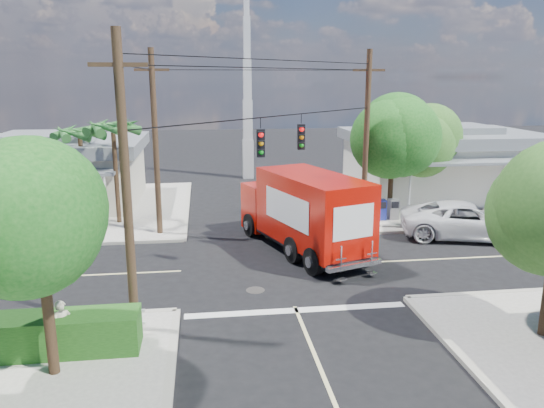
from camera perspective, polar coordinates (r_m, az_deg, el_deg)
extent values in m
plane|color=black|center=(22.18, 0.68, -6.74)|extent=(120.00, 120.00, 0.00)
cube|color=gray|center=(35.37, 15.97, 0.56)|extent=(14.00, 14.00, 0.14)
cube|color=#A8A394|center=(33.24, 4.82, 0.23)|extent=(0.25, 14.00, 0.14)
cube|color=#A8A394|center=(29.29, 21.33, -2.49)|extent=(14.00, 0.25, 0.14)
cube|color=gray|center=(33.47, -21.16, -0.56)|extent=(14.00, 14.00, 0.14)
cube|color=#A8A394|center=(32.51, -9.10, -0.20)|extent=(0.25, 14.00, 0.14)
cube|color=#A8A394|center=(26.96, -24.54, -4.13)|extent=(14.00, 0.25, 0.14)
cube|color=beige|center=(31.68, -1.89, -0.52)|extent=(0.12, 12.00, 0.01)
cube|color=beige|center=(25.52, 23.60, -5.15)|extent=(12.00, 0.12, 0.01)
cube|color=beige|center=(23.07, -24.95, -7.23)|extent=(12.00, 0.12, 0.01)
cube|color=silver|center=(18.25, 2.64, -11.35)|extent=(7.50, 0.40, 0.01)
cube|color=silver|center=(36.55, 17.69, 3.67)|extent=(11.00, 8.00, 3.40)
cube|color=slate|center=(36.28, 17.93, 6.86)|extent=(11.80, 8.80, 0.70)
cube|color=slate|center=(36.23, 17.98, 7.65)|extent=(6.05, 4.40, 0.50)
cube|color=slate|center=(32.06, 21.52, 4.25)|extent=(9.90, 1.80, 0.15)
cylinder|color=silver|center=(29.71, 14.56, 1.25)|extent=(0.12, 0.12, 2.90)
cube|color=beige|center=(34.81, -22.43, 2.66)|extent=(10.00, 8.00, 3.20)
cube|color=slate|center=(34.53, -22.72, 5.84)|extent=(10.80, 8.80, 0.70)
cube|color=slate|center=(34.48, -22.80, 6.66)|extent=(5.50, 4.40, 0.50)
cube|color=slate|center=(29.99, -24.94, 2.96)|extent=(9.00, 1.80, 0.15)
cylinder|color=silver|center=(28.53, -17.46, 0.35)|extent=(0.12, 0.12, 2.70)
cube|color=silver|center=(41.21, -2.59, 4.87)|extent=(0.80, 0.80, 3.00)
cube|color=silver|center=(40.87, -2.64, 9.03)|extent=(0.70, 0.70, 3.00)
cube|color=silver|center=(40.74, -2.68, 13.24)|extent=(0.60, 0.60, 3.00)
cube|color=silver|center=(40.84, -2.73, 17.45)|extent=(0.50, 0.50, 3.00)
cylinder|color=#422D1C|center=(14.83, -22.98, -10.13)|extent=(0.28, 0.28, 3.71)
sphere|color=#135115|center=(14.10, -23.84, -1.43)|extent=(3.71, 3.71, 3.71)
sphere|color=#135115|center=(14.35, -25.24, -0.37)|extent=(3.02, 3.02, 3.02)
sphere|color=#135115|center=(13.76, -22.74, -2.18)|extent=(3.25, 3.25, 3.25)
cylinder|color=#422D1C|center=(29.73, 12.66, 2.54)|extent=(0.28, 0.28, 4.10)
sphere|color=#135115|center=(29.37, 12.92, 7.45)|extent=(4.10, 4.10, 4.10)
sphere|color=#135115|center=(29.40, 12.07, 8.00)|extent=(3.33, 3.33, 3.33)
sphere|color=#135115|center=(29.23, 13.76, 7.12)|extent=(3.58, 3.58, 3.58)
cylinder|color=#422D1C|center=(32.74, 15.61, 2.90)|extent=(0.28, 0.28, 3.58)
sphere|color=#2E5F1F|center=(32.42, 15.86, 6.79)|extent=(3.58, 3.58, 3.58)
sphere|color=#2E5F1F|center=(32.43, 15.10, 7.24)|extent=(2.91, 2.91, 2.91)
sphere|color=#2E5F1F|center=(32.30, 16.63, 6.52)|extent=(3.14, 3.14, 3.14)
sphere|color=#2E5F1F|center=(16.98, 27.04, 0.36)|extent=(2.81, 2.81, 2.81)
cylinder|color=#422D1C|center=(28.90, -16.41, 2.92)|extent=(0.24, 0.24, 5.00)
cone|color=#275F26|center=(28.43, -14.95, 8.14)|extent=(0.50, 2.06, 0.98)
cone|color=#275F26|center=(29.17, -15.45, 8.24)|extent=(1.92, 1.68, 0.98)
cone|color=#275F26|center=(29.45, -16.88, 8.19)|extent=(2.12, 0.95, 0.98)
cone|color=#275F26|center=(29.08, -18.23, 8.03)|extent=(1.34, 2.07, 0.98)
cone|color=#275F26|center=(28.32, -18.51, 7.88)|extent=(1.34, 2.07, 0.98)
cone|color=#275F26|center=(27.73, -17.45, 7.86)|extent=(2.12, 0.95, 0.98)
cone|color=#275F26|center=(27.78, -15.83, 7.97)|extent=(1.92, 1.68, 0.98)
cylinder|color=#422D1C|center=(30.75, -19.66, 2.91)|extent=(0.24, 0.24, 4.60)
cone|color=#275F26|center=(30.26, -18.34, 7.45)|extent=(0.50, 2.06, 0.98)
cone|color=#275F26|center=(31.01, -18.73, 7.55)|extent=(1.92, 1.68, 0.98)
cone|color=#275F26|center=(31.33, -20.04, 7.51)|extent=(2.12, 0.95, 0.98)
cone|color=#275F26|center=(31.00, -21.34, 7.34)|extent=(1.34, 2.07, 0.98)
cone|color=#275F26|center=(30.24, -21.68, 7.18)|extent=(1.34, 2.07, 0.98)
cone|color=#275F26|center=(29.63, -20.75, 7.15)|extent=(2.12, 0.95, 0.98)
cone|color=#275F26|center=(29.64, -19.24, 7.27)|extent=(1.92, 1.68, 0.98)
cylinder|color=#473321|center=(15.87, -15.40, 1.49)|extent=(0.28, 0.28, 9.00)
cube|color=#473321|center=(15.56, -16.23, 14.20)|extent=(1.60, 0.12, 0.12)
cylinder|color=#473321|center=(27.24, 10.08, 6.61)|extent=(0.28, 0.28, 9.00)
cube|color=#473321|center=(27.06, 10.39, 13.98)|extent=(1.60, 0.12, 0.12)
cylinder|color=#473321|center=(26.08, -12.41, 6.20)|extent=(0.28, 0.28, 9.00)
cube|color=#473321|center=(25.89, -12.81, 13.90)|extent=(1.60, 0.12, 0.12)
cylinder|color=black|center=(20.86, 0.73, 9.46)|extent=(10.43, 10.43, 0.04)
cube|color=black|center=(20.06, -1.23, 6.57)|extent=(0.30, 0.24, 1.05)
sphere|color=red|center=(19.89, -1.19, 7.46)|extent=(0.20, 0.20, 0.20)
cube|color=black|center=(22.21, 3.14, 7.22)|extent=(0.30, 0.24, 1.05)
sphere|color=red|center=(22.04, 3.22, 8.03)|extent=(0.20, 0.20, 0.20)
cube|color=silver|center=(17.31, -23.48, -12.20)|extent=(5.94, 0.05, 0.08)
cube|color=silver|center=(17.15, -23.61, -10.99)|extent=(5.94, 0.05, 0.08)
cube|color=silver|center=(16.68, -14.05, -11.85)|extent=(0.09, 0.06, 1.00)
cube|color=#194714|center=(16.59, -24.97, -12.72)|extent=(6.20, 1.20, 1.10)
cube|color=#B1221B|center=(29.05, 10.32, -0.63)|extent=(0.50, 0.50, 1.10)
cube|color=navy|center=(29.27, 11.62, -0.59)|extent=(0.50, 0.50, 1.10)
cube|color=slate|center=(29.50, 12.91, -0.54)|extent=(0.50, 0.50, 1.10)
cube|color=black|center=(24.14, 3.20, -3.64)|extent=(4.90, 8.36, 0.26)
cube|color=#B60F05|center=(26.59, -0.17, -0.17)|extent=(2.91, 2.47, 2.26)
cube|color=black|center=(27.12, -0.85, 1.00)|extent=(2.12, 0.96, 0.98)
cube|color=silver|center=(27.57, -1.03, -1.22)|extent=(2.27, 0.90, 0.36)
cube|color=#B60F05|center=(22.96, 4.40, -0.56)|extent=(4.41, 6.48, 2.98)
cube|color=white|center=(23.62, 7.12, 0.16)|extent=(1.25, 3.50, 1.34)
cube|color=white|center=(22.29, 1.54, -0.54)|extent=(1.25, 3.50, 1.34)
cube|color=white|center=(20.51, 8.77, -1.95)|extent=(1.75, 0.64, 1.34)
cube|color=silver|center=(20.91, 8.82, -6.52)|extent=(2.41, 1.06, 0.19)
cube|color=silver|center=(20.28, 7.41, -5.89)|extent=(0.46, 0.21, 1.03)
cube|color=silver|center=(21.09, 10.67, -5.24)|extent=(0.46, 0.21, 1.03)
cylinder|color=black|center=(26.16, -2.33, -2.27)|extent=(0.69, 1.18, 1.13)
cylinder|color=black|center=(27.20, 2.21, -1.66)|extent=(0.69, 1.18, 1.13)
cylinder|color=black|center=(21.14, 4.48, -6.18)|extent=(0.69, 1.18, 1.13)
cylinder|color=black|center=(22.40, 9.68, -5.19)|extent=(0.69, 1.18, 1.13)
imported|color=silver|center=(27.48, 20.23, -1.68)|extent=(6.82, 4.48, 1.74)
imported|color=beige|center=(16.16, -21.57, -12.22)|extent=(0.68, 0.61, 1.55)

